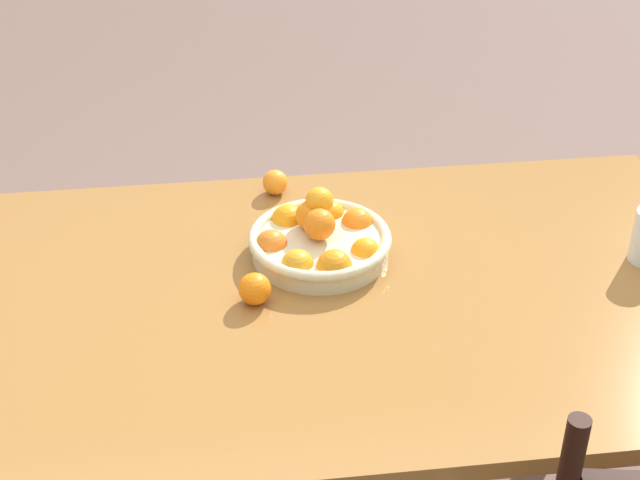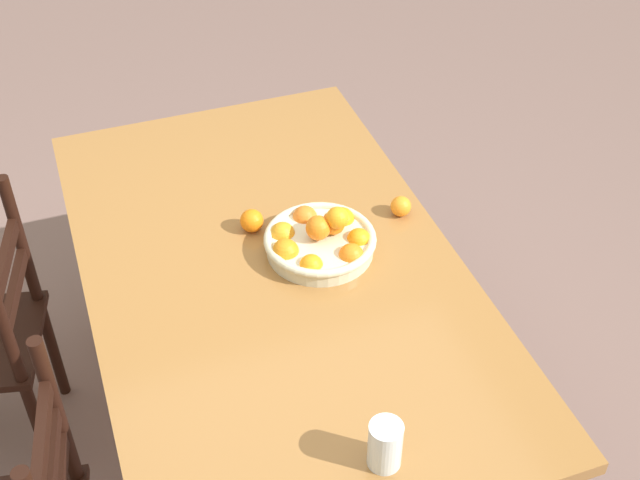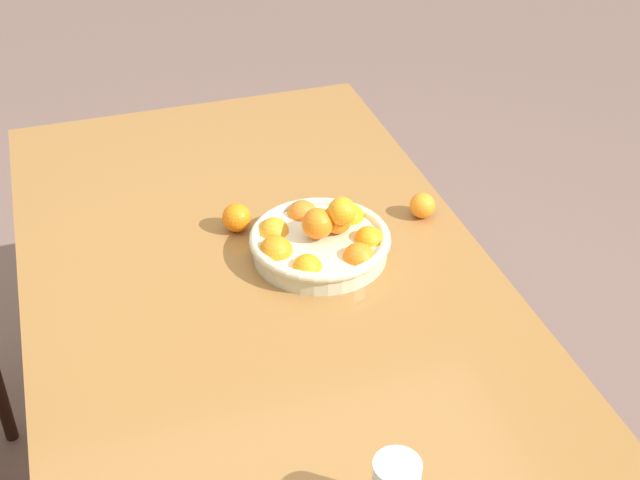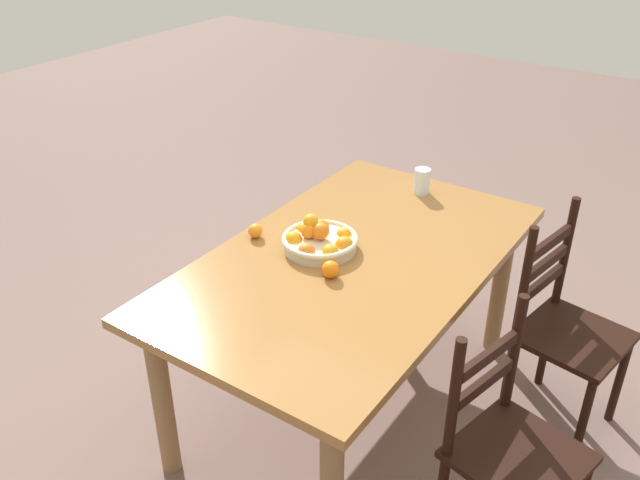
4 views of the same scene
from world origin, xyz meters
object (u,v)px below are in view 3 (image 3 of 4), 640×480
orange_loose_0 (237,218)px  fruit_bowl (320,240)px  dining_table (261,308)px  orange_loose_1 (422,205)px

orange_loose_0 → fruit_bowl: bearing=-134.6°
fruit_bowl → dining_table: bearing=99.3°
fruit_bowl → orange_loose_0: (0.15, 0.15, -0.00)m
dining_table → orange_loose_0: bearing=2.6°
fruit_bowl → orange_loose_0: fruit_bowl is taller
dining_table → fruit_bowl: fruit_bowl is taller
dining_table → orange_loose_1: size_ratio=27.94×
orange_loose_0 → orange_loose_1: orange_loose_0 is taller
dining_table → orange_loose_1: (0.10, -0.42, 0.13)m
orange_loose_0 → orange_loose_1: size_ratio=1.11×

